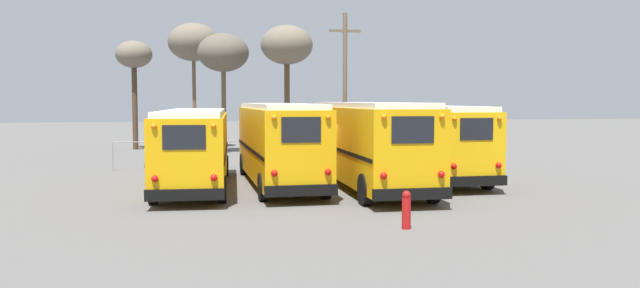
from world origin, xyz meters
name	(u,v)px	position (x,y,z in m)	size (l,w,h in m)	color
ground_plane	(321,185)	(0.00, 0.00, 0.00)	(160.00, 160.00, 0.00)	#5B5956
school_bus_0	(195,146)	(-5.01, 0.28, 1.67)	(3.05, 10.61, 3.07)	#E5A00C
school_bus_1	(279,141)	(-1.67, 0.38, 1.80)	(2.59, 10.53, 3.32)	#E5A00C
school_bus_2	(367,141)	(1.67, -0.99, 1.83)	(2.68, 10.96, 3.37)	#E5A00C
school_bus_3	(429,140)	(5.00, 0.99, 1.75)	(2.46, 9.61, 3.21)	#EAAA0F
utility_pole	(345,84)	(3.43, 10.21, 4.40)	(1.80, 0.25, 8.41)	brown
bare_tree_0	(223,54)	(-3.18, 16.68, 6.50)	(3.34, 3.34, 7.81)	brown
bare_tree_1	(134,58)	(-9.19, 20.91, 6.43)	(2.53, 2.53, 7.62)	#473323
bare_tree_2	(287,46)	(0.72, 14.71, 6.85)	(3.30, 3.30, 8.20)	brown
bare_tree_3	(194,43)	(-5.09, 20.81, 7.53)	(3.59, 3.59, 8.92)	brown
fence_line	(294,148)	(0.00, 7.20, 0.99)	(18.07, 0.06, 1.42)	#939399
fire_hydrant	(406,210)	(0.58, -8.87, 0.52)	(0.24, 0.24, 1.03)	#B21414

